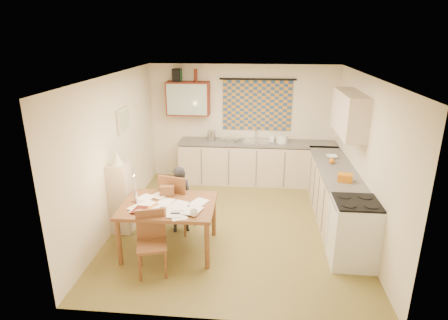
# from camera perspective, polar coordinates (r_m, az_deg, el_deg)

# --- Properties ---
(floor) EXTENTS (4.00, 4.50, 0.02)m
(floor) POSITION_cam_1_polar(r_m,az_deg,el_deg) (6.50, 1.78, -9.88)
(floor) COLOR brown
(floor) RESTS_ON ground
(ceiling) EXTENTS (4.00, 4.50, 0.02)m
(ceiling) POSITION_cam_1_polar(r_m,az_deg,el_deg) (5.74, 2.04, 12.79)
(ceiling) COLOR white
(ceiling) RESTS_ON floor
(wall_back) EXTENTS (4.00, 0.02, 2.50)m
(wall_back) POSITION_cam_1_polar(r_m,az_deg,el_deg) (8.18, 2.87, 5.64)
(wall_back) COLOR beige
(wall_back) RESTS_ON floor
(wall_front) EXTENTS (4.00, 0.02, 2.50)m
(wall_front) POSITION_cam_1_polar(r_m,az_deg,el_deg) (3.92, -0.12, -9.55)
(wall_front) COLOR beige
(wall_front) RESTS_ON floor
(wall_left) EXTENTS (0.02, 4.50, 2.50)m
(wall_left) POSITION_cam_1_polar(r_m,az_deg,el_deg) (6.43, -16.28, 1.22)
(wall_left) COLOR beige
(wall_left) RESTS_ON floor
(wall_right) EXTENTS (0.02, 4.50, 2.50)m
(wall_right) POSITION_cam_1_polar(r_m,az_deg,el_deg) (6.22, 20.71, 0.16)
(wall_right) COLOR beige
(wall_right) RESTS_ON floor
(window_blind) EXTENTS (1.45, 0.03, 1.05)m
(window_blind) POSITION_cam_1_polar(r_m,az_deg,el_deg) (8.05, 5.06, 8.29)
(window_blind) COLOR navy
(window_blind) RESTS_ON wall_back
(curtain_rod) EXTENTS (1.60, 0.04, 0.04)m
(curtain_rod) POSITION_cam_1_polar(r_m,az_deg,el_deg) (7.95, 5.17, 12.17)
(curtain_rod) COLOR black
(curtain_rod) RESTS_ON wall_back
(wall_cabinet) EXTENTS (0.90, 0.34, 0.70)m
(wall_cabinet) POSITION_cam_1_polar(r_m,az_deg,el_deg) (8.02, -5.47, 9.33)
(wall_cabinet) COLOR #59190E
(wall_cabinet) RESTS_ON wall_back
(wall_cabinet_glass) EXTENTS (0.84, 0.02, 0.64)m
(wall_cabinet_glass) POSITION_cam_1_polar(r_m,az_deg,el_deg) (7.86, -5.70, 9.13)
(wall_cabinet_glass) COLOR #99B2A5
(wall_cabinet_glass) RESTS_ON wall_back
(upper_cabinet_right) EXTENTS (0.34, 1.30, 0.70)m
(upper_cabinet_right) POSITION_cam_1_polar(r_m,az_deg,el_deg) (6.55, 18.59, 6.73)
(upper_cabinet_right) COLOR #C5AC92
(upper_cabinet_right) RESTS_ON wall_right
(framed_print) EXTENTS (0.04, 0.50, 0.40)m
(framed_print) POSITION_cam_1_polar(r_m,az_deg,el_deg) (6.66, -15.09, 5.94)
(framed_print) COLOR beige
(framed_print) RESTS_ON wall_left
(print_canvas) EXTENTS (0.01, 0.42, 0.32)m
(print_canvas) POSITION_cam_1_polar(r_m,az_deg,el_deg) (6.65, -14.89, 5.94)
(print_canvas) COLOR beige
(print_canvas) RESTS_ON wall_left
(counter_back) EXTENTS (3.30, 0.62, 0.92)m
(counter_back) POSITION_cam_1_polar(r_m,az_deg,el_deg) (8.09, 4.97, -0.43)
(counter_back) COLOR #C5AC92
(counter_back) RESTS_ON floor
(counter_right) EXTENTS (0.62, 2.95, 0.92)m
(counter_right) POSITION_cam_1_polar(r_m,az_deg,el_deg) (6.70, 16.73, -5.43)
(counter_right) COLOR #C5AC92
(counter_right) RESTS_ON floor
(stove) EXTENTS (0.62, 0.62, 0.95)m
(stove) POSITION_cam_1_polar(r_m,az_deg,el_deg) (5.60, 19.12, -10.39)
(stove) COLOR white
(stove) RESTS_ON floor
(sink) EXTENTS (0.58, 0.49, 0.10)m
(sink) POSITION_cam_1_polar(r_m,az_deg,el_deg) (7.96, 4.96, 2.48)
(sink) COLOR silver
(sink) RESTS_ON counter_back
(tap) EXTENTS (0.04, 0.04, 0.28)m
(tap) POSITION_cam_1_polar(r_m,az_deg,el_deg) (8.09, 4.89, 4.07)
(tap) COLOR silver
(tap) RESTS_ON counter_back
(dish_rack) EXTENTS (0.44, 0.41, 0.06)m
(dish_rack) POSITION_cam_1_polar(r_m,az_deg,el_deg) (7.97, 0.95, 3.08)
(dish_rack) COLOR silver
(dish_rack) RESTS_ON counter_back
(kettle) EXTENTS (0.23, 0.23, 0.24)m
(kettle) POSITION_cam_1_polar(r_m,az_deg,el_deg) (7.98, -1.91, 3.77)
(kettle) COLOR silver
(kettle) RESTS_ON counter_back
(mixing_bowl) EXTENTS (0.30, 0.30, 0.16)m
(mixing_bowl) POSITION_cam_1_polar(r_m,az_deg,el_deg) (7.95, 8.83, 3.19)
(mixing_bowl) COLOR white
(mixing_bowl) RESTS_ON counter_back
(soap_bottle) EXTENTS (0.13, 0.13, 0.20)m
(soap_bottle) POSITION_cam_1_polar(r_m,az_deg,el_deg) (7.98, 7.36, 3.48)
(soap_bottle) COLOR white
(soap_bottle) RESTS_ON counter_back
(bowl) EXTENTS (0.24, 0.24, 0.05)m
(bowl) POSITION_cam_1_polar(r_m,az_deg,el_deg) (7.17, 16.06, 0.48)
(bowl) COLOR white
(bowl) RESTS_ON counter_right
(orange_bag) EXTENTS (0.25, 0.20, 0.12)m
(orange_bag) POSITION_cam_1_polar(r_m,az_deg,el_deg) (6.11, 17.94, -2.58)
(orange_bag) COLOR #CE6F0C
(orange_bag) RESTS_ON counter_right
(fruit_orange) EXTENTS (0.10, 0.10, 0.10)m
(fruit_orange) POSITION_cam_1_polar(r_m,az_deg,el_deg) (6.86, 16.12, -0.13)
(fruit_orange) COLOR #CE6F0C
(fruit_orange) RESTS_ON counter_right
(speaker) EXTENTS (0.18, 0.22, 0.26)m
(speaker) POSITION_cam_1_polar(r_m,az_deg,el_deg) (8.00, -7.16, 12.72)
(speaker) COLOR black
(speaker) RESTS_ON wall_cabinet
(bottle_green) EXTENTS (0.08, 0.08, 0.26)m
(bottle_green) POSITION_cam_1_polar(r_m,az_deg,el_deg) (7.99, -6.75, 12.73)
(bottle_green) COLOR #195926
(bottle_green) RESTS_ON wall_cabinet
(bottle_brown) EXTENTS (0.08, 0.08, 0.26)m
(bottle_brown) POSITION_cam_1_polar(r_m,az_deg,el_deg) (7.93, -4.34, 12.75)
(bottle_brown) COLOR #59190E
(bottle_brown) RESTS_ON wall_cabinet
(dining_table) EXTENTS (1.37, 1.05, 0.75)m
(dining_table) POSITION_cam_1_polar(r_m,az_deg,el_deg) (5.71, -8.29, -9.98)
(dining_table) COLOR brown
(dining_table) RESTS_ON floor
(chair_far) EXTENTS (0.56, 0.56, 1.01)m
(chair_far) POSITION_cam_1_polar(r_m,az_deg,el_deg) (6.25, -6.92, -7.93)
(chair_far) COLOR brown
(chair_far) RESTS_ON floor
(chair_near) EXTENTS (0.48, 0.48, 0.87)m
(chair_near) POSITION_cam_1_polar(r_m,az_deg,el_deg) (5.31, -10.84, -13.95)
(chair_near) COLOR brown
(chair_near) RESTS_ON floor
(person) EXTENTS (0.56, 0.50, 1.13)m
(person) POSITION_cam_1_polar(r_m,az_deg,el_deg) (6.11, -6.80, -5.96)
(person) COLOR black
(person) RESTS_ON floor
(shelf_stand) EXTENTS (0.32, 0.30, 1.16)m
(shelf_stand) POSITION_cam_1_polar(r_m,az_deg,el_deg) (6.27, -15.49, -5.70)
(shelf_stand) COLOR #C5AC92
(shelf_stand) RESTS_ON floor
(lampshade) EXTENTS (0.20, 0.20, 0.22)m
(lampshade) POSITION_cam_1_polar(r_m,az_deg,el_deg) (6.03, -16.06, 0.29)
(lampshade) COLOR beige
(lampshade) RESTS_ON shelf_stand
(letter_rack) EXTENTS (0.23, 0.14, 0.16)m
(letter_rack) POSITION_cam_1_polar(r_m,az_deg,el_deg) (5.77, -8.69, -4.69)
(letter_rack) COLOR brown
(letter_rack) RESTS_ON dining_table
(mug) EXTENTS (0.14, 0.14, 0.09)m
(mug) POSITION_cam_1_polar(r_m,az_deg,el_deg) (5.14, -4.61, -8.08)
(mug) COLOR white
(mug) RESTS_ON dining_table
(magazine) EXTENTS (0.24, 0.29, 0.02)m
(magazine) POSITION_cam_1_polar(r_m,az_deg,el_deg) (5.44, -13.63, -7.34)
(magazine) COLOR maroon
(magazine) RESTS_ON dining_table
(book) EXTENTS (0.40, 0.41, 0.02)m
(book) POSITION_cam_1_polar(r_m,az_deg,el_deg) (5.57, -12.41, -6.65)
(book) COLOR #CE6F0C
(book) RESTS_ON dining_table
(orange_box) EXTENTS (0.13, 0.10, 0.04)m
(orange_box) POSITION_cam_1_polar(r_m,az_deg,el_deg) (5.33, -12.50, -7.72)
(orange_box) COLOR #CE6F0C
(orange_box) RESTS_ON dining_table
(eyeglasses) EXTENTS (0.13, 0.06, 0.02)m
(eyeglasses) POSITION_cam_1_polar(r_m,az_deg,el_deg) (5.23, -7.41, -8.12)
(eyeglasses) COLOR black
(eyeglasses) RESTS_ON dining_table
(candle_holder) EXTENTS (0.07, 0.07, 0.18)m
(candle_holder) POSITION_cam_1_polar(r_m,az_deg,el_deg) (5.66, -13.33, -5.38)
(candle_holder) COLOR silver
(candle_holder) RESTS_ON dining_table
(candle) EXTENTS (0.03, 0.03, 0.22)m
(candle) POSITION_cam_1_polar(r_m,az_deg,el_deg) (5.60, -13.51, -3.45)
(candle) COLOR white
(candle) RESTS_ON dining_table
(candle_flame) EXTENTS (0.02, 0.02, 0.02)m
(candle_flame) POSITION_cam_1_polar(r_m,az_deg,el_deg) (5.55, -13.50, -2.32)
(candle_flame) COLOR #FFCC66
(candle_flame) RESTS_ON dining_table
(papers) EXTENTS (1.14, 0.99, 0.02)m
(papers) POSITION_cam_1_polar(r_m,az_deg,el_deg) (5.46, -9.00, -6.95)
(papers) COLOR white
(papers) RESTS_ON dining_table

